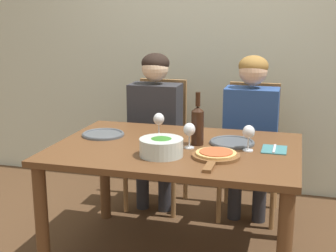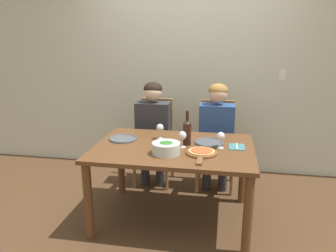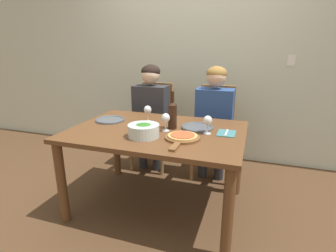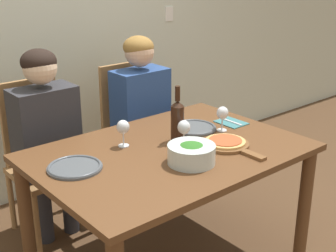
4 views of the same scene
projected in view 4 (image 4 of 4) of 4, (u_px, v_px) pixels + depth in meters
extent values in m
cube|color=beige|center=(47.00, 11.00, 3.27)|extent=(10.00, 0.05, 2.70)
cube|color=white|center=(169.00, 14.00, 3.95)|extent=(0.08, 0.01, 0.12)
cube|color=brown|center=(170.00, 152.00, 2.52)|extent=(1.44, 1.01, 0.04)
cylinder|color=brown|center=(305.00, 204.00, 2.73)|extent=(0.08, 0.08, 0.70)
cylinder|color=brown|center=(26.00, 219.00, 2.57)|extent=(0.08, 0.08, 0.70)
cylinder|color=brown|center=(200.00, 157.00, 3.37)|extent=(0.08, 0.08, 0.70)
cube|color=#9E7042|center=(49.00, 172.00, 2.96)|extent=(0.42, 0.42, 0.04)
cube|color=#9E7042|center=(31.00, 121.00, 3.00)|extent=(0.38, 0.03, 0.55)
cylinder|color=#9E7042|center=(37.00, 225.00, 2.78)|extent=(0.04, 0.04, 0.40)
cylinder|color=#9E7042|center=(92.00, 205.00, 3.01)|extent=(0.04, 0.04, 0.40)
cylinder|color=#9E7042|center=(11.00, 201.00, 3.06)|extent=(0.04, 0.04, 0.40)
cylinder|color=#9E7042|center=(64.00, 184.00, 3.29)|extent=(0.04, 0.04, 0.40)
cube|color=#9E7042|center=(140.00, 144.00, 3.40)|extent=(0.42, 0.42, 0.04)
cube|color=#9E7042|center=(123.00, 100.00, 3.44)|extent=(0.38, 0.03, 0.55)
cylinder|color=#9E7042|center=(135.00, 189.00, 3.22)|extent=(0.04, 0.04, 0.40)
cylinder|color=#9E7042|center=(176.00, 173.00, 3.45)|extent=(0.04, 0.04, 0.40)
cylinder|color=#9E7042|center=(105.00, 170.00, 3.49)|extent=(0.04, 0.04, 0.40)
cylinder|color=#9E7042|center=(145.00, 157.00, 3.72)|extent=(0.04, 0.04, 0.40)
cylinder|color=#28282D|center=(44.00, 210.00, 2.92)|extent=(0.10, 0.10, 0.44)
cylinder|color=#28282D|center=(70.00, 201.00, 3.03)|extent=(0.10, 0.10, 0.44)
cube|color=#2D2D33|center=(46.00, 131.00, 2.85)|extent=(0.38, 0.22, 0.54)
cylinder|color=#2D2D33|center=(35.00, 176.00, 2.60)|extent=(0.07, 0.31, 0.14)
cylinder|color=#2D2D33|center=(97.00, 157.00, 2.84)|extent=(0.07, 0.31, 0.14)
sphere|color=beige|center=(40.00, 68.00, 2.71)|extent=(0.20, 0.20, 0.20)
ellipsoid|color=black|center=(38.00, 62.00, 2.71)|extent=(0.21, 0.21, 0.15)
cylinder|color=#28282D|center=(137.00, 177.00, 3.35)|extent=(0.10, 0.10, 0.44)
cylinder|color=#28282D|center=(157.00, 170.00, 3.46)|extent=(0.10, 0.10, 0.44)
cube|color=navy|center=(141.00, 107.00, 3.28)|extent=(0.38, 0.22, 0.54)
cylinder|color=navy|center=(139.00, 144.00, 3.04)|extent=(0.07, 0.31, 0.14)
cylinder|color=navy|center=(185.00, 130.00, 3.28)|extent=(0.07, 0.31, 0.14)
sphere|color=#DBAD89|center=(139.00, 52.00, 3.15)|extent=(0.20, 0.20, 0.20)
ellipsoid|color=olive|center=(138.00, 47.00, 3.14)|extent=(0.21, 0.21, 0.15)
cylinder|color=black|center=(177.00, 124.00, 2.60)|extent=(0.07, 0.07, 0.20)
cone|color=black|center=(177.00, 104.00, 2.56)|extent=(0.07, 0.07, 0.03)
cylinder|color=black|center=(178.00, 94.00, 2.54)|extent=(0.03, 0.03, 0.08)
cylinder|color=silver|center=(191.00, 154.00, 2.34)|extent=(0.24, 0.24, 0.10)
ellipsoid|color=#2D6B23|center=(191.00, 153.00, 2.33)|extent=(0.20, 0.20, 0.11)
cylinder|color=#4C5156|center=(75.00, 168.00, 2.29)|extent=(0.27, 0.27, 0.01)
torus|color=#4C5156|center=(75.00, 167.00, 2.28)|extent=(0.27, 0.27, 0.02)
cylinder|color=#4C5156|center=(194.00, 128.00, 2.81)|extent=(0.27, 0.27, 0.01)
torus|color=#4C5156|center=(194.00, 127.00, 2.81)|extent=(0.27, 0.27, 0.02)
cylinder|color=brown|center=(225.00, 144.00, 2.56)|extent=(0.26, 0.26, 0.02)
cube|color=brown|center=(254.00, 155.00, 2.42)|extent=(0.04, 0.14, 0.02)
cylinder|color=tan|center=(225.00, 142.00, 2.56)|extent=(0.22, 0.22, 0.01)
cylinder|color=#AD4C28|center=(225.00, 140.00, 2.56)|extent=(0.18, 0.18, 0.01)
cylinder|color=silver|center=(124.00, 146.00, 2.56)|extent=(0.06, 0.06, 0.01)
cylinder|color=silver|center=(123.00, 139.00, 2.54)|extent=(0.01, 0.01, 0.07)
ellipsoid|color=silver|center=(123.00, 127.00, 2.52)|extent=(0.07, 0.07, 0.08)
ellipsoid|color=maroon|center=(123.00, 129.00, 2.53)|extent=(0.06, 0.06, 0.03)
cylinder|color=silver|center=(222.00, 130.00, 2.78)|extent=(0.06, 0.06, 0.01)
cylinder|color=silver|center=(222.00, 124.00, 2.77)|extent=(0.01, 0.01, 0.07)
ellipsoid|color=silver|center=(223.00, 113.00, 2.75)|extent=(0.07, 0.07, 0.08)
ellipsoid|color=maroon|center=(222.00, 115.00, 2.75)|extent=(0.06, 0.06, 0.03)
cylinder|color=silver|center=(184.00, 146.00, 2.56)|extent=(0.06, 0.06, 0.01)
cylinder|color=silver|center=(184.00, 139.00, 2.54)|extent=(0.01, 0.01, 0.07)
ellipsoid|color=silver|center=(184.00, 127.00, 2.52)|extent=(0.07, 0.07, 0.08)
ellipsoid|color=maroon|center=(184.00, 129.00, 2.52)|extent=(0.06, 0.06, 0.03)
cube|color=#387075|center=(231.00, 123.00, 2.91)|extent=(0.14, 0.18, 0.01)
cube|color=silver|center=(231.00, 122.00, 2.91)|extent=(0.01, 0.17, 0.01)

